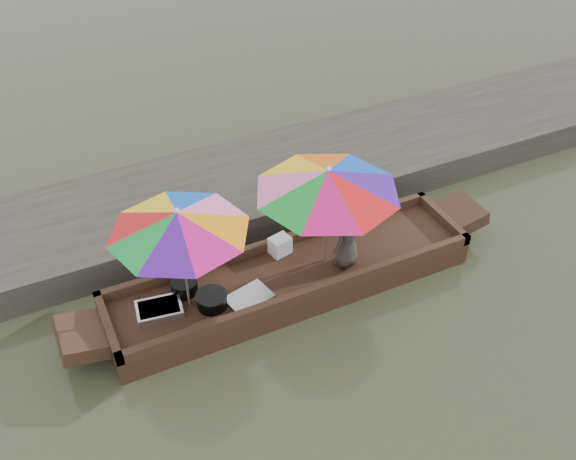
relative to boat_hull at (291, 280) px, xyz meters
name	(u,v)px	position (x,y,z in m)	size (l,w,h in m)	color
water	(291,289)	(0.00, 0.00, -0.17)	(80.00, 80.00, 0.00)	#37412A
dock	(232,192)	(0.00, 2.20, 0.08)	(22.00, 2.20, 0.50)	#2D2B26
boat_hull	(291,280)	(0.00, 0.00, 0.00)	(5.09, 1.20, 0.35)	black
cooking_pot	(184,286)	(-1.43, 0.25, 0.27)	(0.35, 0.35, 0.18)	black
tray_crayfish	(159,309)	(-1.84, 0.04, 0.22)	(0.57, 0.40, 0.09)	silver
tray_scallop	(249,298)	(-0.73, -0.26, 0.21)	(0.57, 0.40, 0.06)	silver
charcoal_grill	(212,301)	(-1.20, -0.15, 0.26)	(0.38, 0.38, 0.18)	black
supply_bag	(280,245)	(0.03, 0.42, 0.30)	(0.28, 0.22, 0.26)	silver
vendor	(348,236)	(0.75, -0.18, 0.67)	(0.48, 0.32, 0.98)	#2F2B27
umbrella_bow	(183,260)	(-1.45, 0.00, 0.95)	(1.70, 1.70, 1.55)	pink
umbrella_stern	(326,216)	(0.50, 0.00, 0.95)	(1.92, 1.92, 1.55)	blue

